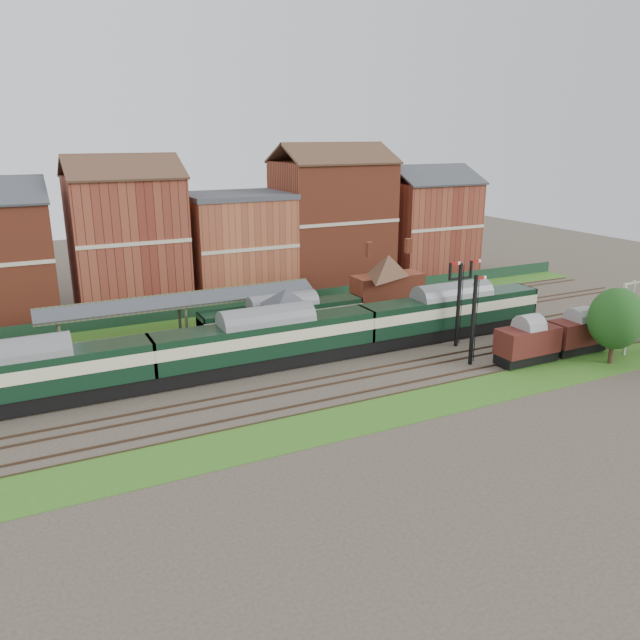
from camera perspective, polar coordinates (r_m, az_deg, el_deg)
name	(u,v)px	position (r m, az deg, el deg)	size (l,w,h in m)	color
ground	(332,357)	(56.56, 1.12, -3.40)	(160.00, 160.00, 0.00)	#473D33
grass_back	(267,313)	(70.42, -4.91, 0.65)	(90.00, 4.50, 0.06)	#2D6619
grass_front	(407,407)	(47.05, 7.96, -7.86)	(90.00, 5.00, 0.06)	#2D6619
fence	(260,303)	(72.02, -5.52, 1.60)	(90.00, 0.12, 1.50)	#193823
platform	(243,330)	(63.01, -7.04, -0.91)	(55.00, 3.40, 1.00)	#2D2D2D
signal_box	(287,318)	(57.11, -3.04, 0.15)	(5.40, 5.40, 6.00)	#5D7050
brick_hut	(362,327)	(61.17, 3.87, -0.69)	(3.20, 2.64, 2.94)	maroon
station_building	(388,279)	(69.34, 6.22, 3.71)	(8.10, 8.10, 5.90)	#984026
canopy	(181,297)	(60.27, -12.55, 2.03)	(26.00, 3.89, 4.08)	#434B2E
semaphore_bracket	(459,299)	(59.58, 12.60, 1.90)	(3.60, 0.25, 8.18)	black
semaphore_siding	(473,319)	(55.13, 13.85, 0.11)	(1.23, 0.25, 8.00)	black
yard_lamp	(630,314)	(62.20, 26.46, 0.53)	(2.60, 0.22, 7.00)	beige
town_backdrop	(236,240)	(77.09, -7.67, 7.29)	(69.00, 10.00, 16.00)	#984026
dmu_train	(267,340)	(53.24, -4.87, -1.79)	(58.44, 3.07, 4.49)	black
platform_railcar	(283,318)	(60.62, -3.42, 0.18)	(16.45, 2.60, 3.79)	black
goods_van_a	(527,342)	(57.35, 18.44, -1.94)	(5.65, 2.45, 3.43)	black
goods_van_b	(578,333)	(61.71, 22.50, -1.11)	(5.49, 2.38, 3.33)	black
tree_far	(616,319)	(59.48, 25.45, 0.11)	(4.67, 4.67, 6.82)	#382619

